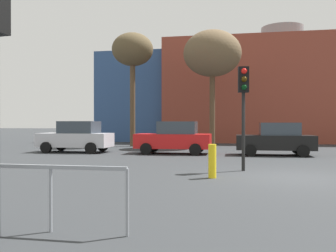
{
  "coord_description": "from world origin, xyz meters",
  "views": [
    {
      "loc": [
        -1.68,
        -11.73,
        1.67
      ],
      "look_at": [
        -5.36,
        7.93,
        1.52
      ],
      "focal_mm": 38.78,
      "sensor_mm": 36.0,
      "label": 1
    }
  ],
  "objects_px": {
    "parked_car_2": "(276,139)",
    "traffic_light_island": "(244,94)",
    "parked_car_1": "(174,138)",
    "parked_car_0": "(76,137)",
    "bare_tree_1": "(212,54)",
    "bare_tree_0": "(133,52)",
    "bollard_yellow_0": "(212,161)"
  },
  "relations": [
    {
      "from": "parked_car_2",
      "to": "traffic_light_island",
      "type": "relative_size",
      "value": 1.08
    },
    {
      "from": "parked_car_1",
      "to": "parked_car_0",
      "type": "bearing_deg",
      "value": 0.0
    },
    {
      "from": "parked_car_1",
      "to": "traffic_light_island",
      "type": "height_order",
      "value": "traffic_light_island"
    },
    {
      "from": "bare_tree_1",
      "to": "parked_car_2",
      "type": "bearing_deg",
      "value": -56.96
    },
    {
      "from": "parked_car_2",
      "to": "traffic_light_island",
      "type": "distance_m",
      "value": 7.1
    },
    {
      "from": "bare_tree_1",
      "to": "parked_car_0",
      "type": "bearing_deg",
      "value": -142.94
    },
    {
      "from": "parked_car_2",
      "to": "bare_tree_0",
      "type": "distance_m",
      "value": 12.54
    },
    {
      "from": "parked_car_2",
      "to": "bare_tree_0",
      "type": "xyz_separation_m",
      "value": [
        -9.41,
        5.72,
        6.0
      ]
    },
    {
      "from": "traffic_light_island",
      "to": "bare_tree_1",
      "type": "relative_size",
      "value": 0.45
    },
    {
      "from": "bollard_yellow_0",
      "to": "traffic_light_island",
      "type": "bearing_deg",
      "value": 62.5
    },
    {
      "from": "parked_car_0",
      "to": "traffic_light_island",
      "type": "xyz_separation_m",
      "value": [
        9.32,
        -6.61,
        1.8
      ]
    },
    {
      "from": "bare_tree_1",
      "to": "bare_tree_0",
      "type": "bearing_deg",
      "value": 179.13
    },
    {
      "from": "parked_car_0",
      "to": "traffic_light_island",
      "type": "height_order",
      "value": "traffic_light_island"
    },
    {
      "from": "parked_car_1",
      "to": "parked_car_2",
      "type": "distance_m",
      "value": 5.37
    },
    {
      "from": "parked_car_1",
      "to": "traffic_light_island",
      "type": "bearing_deg",
      "value": 118.39
    },
    {
      "from": "bare_tree_0",
      "to": "bare_tree_1",
      "type": "relative_size",
      "value": 1.01
    },
    {
      "from": "parked_car_2",
      "to": "bare_tree_1",
      "type": "height_order",
      "value": "bare_tree_1"
    },
    {
      "from": "parked_car_0",
      "to": "parked_car_2",
      "type": "relative_size",
      "value": 1.05
    },
    {
      "from": "parked_car_2",
      "to": "bollard_yellow_0",
      "type": "distance_m",
      "value": 8.92
    },
    {
      "from": "parked_car_2",
      "to": "bollard_yellow_0",
      "type": "height_order",
      "value": "parked_car_2"
    },
    {
      "from": "bare_tree_0",
      "to": "bollard_yellow_0",
      "type": "height_order",
      "value": "bare_tree_0"
    },
    {
      "from": "bare_tree_0",
      "to": "bare_tree_1",
      "type": "distance_m",
      "value": 5.76
    },
    {
      "from": "parked_car_1",
      "to": "bare_tree_1",
      "type": "relative_size",
      "value": 0.5
    },
    {
      "from": "parked_car_2",
      "to": "bare_tree_1",
      "type": "bearing_deg",
      "value": -56.96
    },
    {
      "from": "traffic_light_island",
      "to": "parked_car_1",
      "type": "bearing_deg",
      "value": -159.64
    },
    {
      "from": "parked_car_1",
      "to": "bare_tree_0",
      "type": "xyz_separation_m",
      "value": [
        -4.04,
        5.72,
        5.97
      ]
    },
    {
      "from": "bollard_yellow_0",
      "to": "bare_tree_0",
      "type": "bearing_deg",
      "value": 115.06
    },
    {
      "from": "parked_car_2",
      "to": "parked_car_0",
      "type": "bearing_deg",
      "value": 0.0
    },
    {
      "from": "traffic_light_island",
      "to": "bollard_yellow_0",
      "type": "bearing_deg",
      "value": -35.53
    },
    {
      "from": "parked_car_0",
      "to": "bare_tree_1",
      "type": "distance_m",
      "value": 10.87
    },
    {
      "from": "parked_car_2",
      "to": "traffic_light_island",
      "type": "height_order",
      "value": "traffic_light_island"
    },
    {
      "from": "parked_car_0",
      "to": "parked_car_2",
      "type": "xyz_separation_m",
      "value": [
        11.12,
        -0.0,
        -0.04
      ]
    }
  ]
}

